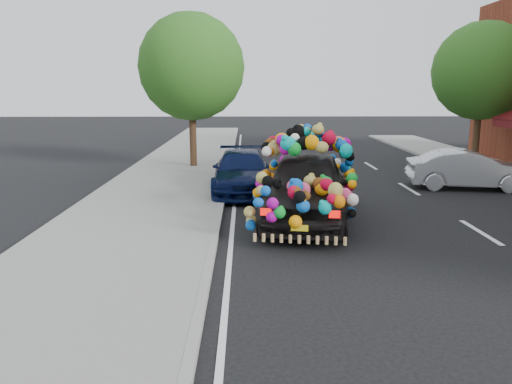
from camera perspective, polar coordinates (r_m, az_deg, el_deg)
The scene contains 9 objects.
ground at distance 11.29m, azimuth 7.46°, elevation -4.69°, with size 100.00×100.00×0.00m, color black.
sidewalk at distance 11.44m, azimuth -14.40°, elevation -4.43°, with size 4.00×60.00×0.12m, color gray.
kerb at distance 11.16m, azimuth -4.58°, elevation -4.47°, with size 0.15×60.00×0.13m, color gray.
lane_markings at distance 12.35m, azimuth 24.25°, elevation -4.19°, with size 6.00×50.00×0.01m, color silver, non-canonical shape.
tree_near_sidewalk at distance 20.34m, azimuth -7.42°, elevation 13.98°, with size 4.20×4.20×6.13m.
tree_far_b at distance 22.88m, azimuth 24.43°, elevation 12.46°, with size 4.00×4.00×5.90m.
plush_art_car at distance 12.15m, azimuth 5.79°, elevation 2.32°, with size 3.17×5.44×2.32m.
navy_sedan at distance 15.59m, azimuth -1.63°, elevation 2.33°, with size 1.78×4.39×1.27m, color black.
silver_hatchback at distance 17.49m, azimuth 23.12°, elevation 2.38°, with size 1.33×3.81×1.26m, color #B4B7BC.
Camera 1 is at (-1.70, -10.71, 3.15)m, focal length 35.00 mm.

